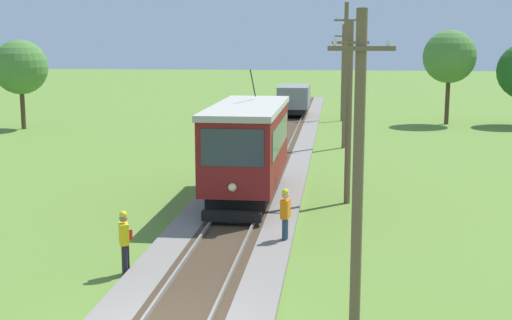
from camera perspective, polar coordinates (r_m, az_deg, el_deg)
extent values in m
cube|color=maroon|center=(26.31, -0.68, 1.38)|extent=(2.50, 8.00, 2.60)
cube|color=#B2ADA3|center=(26.13, -0.69, 4.44)|extent=(2.60, 8.32, 0.22)
cube|color=black|center=(26.59, -0.67, -1.98)|extent=(2.10, 7.04, 0.44)
cube|color=#2D3842|center=(22.31, -2.01, 1.03)|extent=(2.10, 0.03, 1.25)
cube|color=#2D3842|center=(26.13, 2.07, 2.12)|extent=(0.02, 6.72, 1.04)
sphere|color=#F4EAB2|center=(22.51, -2.00, -2.31)|extent=(0.28, 0.28, 0.28)
cylinder|color=black|center=(27.65, -0.26, 6.43)|extent=(0.05, 1.67, 1.19)
cube|color=black|center=(22.60, -2.04, -4.73)|extent=(2.00, 0.36, 0.32)
cylinder|color=black|center=(24.43, -1.35, -3.07)|extent=(1.54, 0.80, 0.80)
cylinder|color=black|center=(28.77, -0.10, -1.06)|extent=(1.54, 0.80, 0.80)
cube|color=slate|center=(55.10, 3.22, 5.37)|extent=(2.40, 5.20, 1.70)
cube|color=black|center=(55.20, 3.20, 4.25)|extent=(2.02, 4.78, 0.38)
cylinder|color=black|center=(53.65, 3.10, 4.08)|extent=(1.54, 0.76, 0.76)
cylinder|color=black|center=(56.75, 3.30, 4.41)|extent=(1.54, 0.76, 0.76)
cylinder|color=brown|center=(14.70, 8.56, -1.07)|extent=(0.24, 0.54, 6.92)
cube|color=brown|center=(14.43, 8.84, 9.23)|extent=(1.40, 0.10, 0.10)
cylinder|color=silver|center=(14.42, 6.63, 9.68)|extent=(0.08, 0.08, 0.10)
cylinder|color=silver|center=(14.46, 11.06, 9.57)|extent=(0.08, 0.08, 0.10)
cylinder|color=brown|center=(26.30, 7.79, 3.93)|extent=(0.24, 0.57, 7.01)
cube|color=brown|center=(26.15, 7.93, 9.73)|extent=(1.40, 0.10, 0.10)
cylinder|color=silver|center=(26.15, 6.72, 9.98)|extent=(0.08, 0.08, 0.10)
cylinder|color=silver|center=(26.17, 9.16, 9.92)|extent=(0.08, 0.08, 0.10)
cylinder|color=brown|center=(39.72, 7.49, 6.96)|extent=(0.24, 0.56, 8.37)
cube|color=brown|center=(39.68, 7.59, 11.55)|extent=(1.40, 0.10, 0.10)
cylinder|color=silver|center=(39.68, 6.78, 11.71)|extent=(0.08, 0.08, 0.10)
cylinder|color=silver|center=(39.69, 8.41, 11.67)|extent=(0.08, 0.08, 0.10)
cylinder|color=brown|center=(53.52, 7.30, 7.24)|extent=(0.24, 0.45, 7.44)
cube|color=brown|center=(53.46, 7.37, 10.27)|extent=(1.40, 0.10, 0.10)
cylinder|color=silver|center=(53.46, 6.77, 10.39)|extent=(0.08, 0.08, 0.10)
cylinder|color=silver|center=(53.47, 7.97, 10.36)|extent=(0.08, 0.08, 0.10)
cylinder|color=black|center=(19.02, -10.66, -7.93)|extent=(0.06, 0.06, 0.90)
cube|color=red|center=(18.84, -10.72, -6.23)|extent=(0.21, 0.21, 0.28)
cylinder|color=black|center=(18.89, -10.98, -8.13)|extent=(0.15, 0.15, 0.86)
cylinder|color=black|center=(18.74, -10.93, -8.28)|extent=(0.15, 0.15, 0.86)
cube|color=yellow|center=(18.60, -11.03, -6.10)|extent=(0.37, 0.44, 0.58)
sphere|color=#936B51|center=(18.49, -11.07, -4.82)|extent=(0.22, 0.22, 0.22)
sphere|color=yellow|center=(18.46, -11.08, -4.52)|extent=(0.21, 0.21, 0.21)
cylinder|color=navy|center=(21.17, 2.51, -5.96)|extent=(0.15, 0.15, 0.86)
cylinder|color=navy|center=(21.02, 2.40, -6.08)|extent=(0.15, 0.15, 0.86)
cube|color=orange|center=(20.90, 2.47, -4.12)|extent=(0.30, 0.42, 0.58)
sphere|color=tan|center=(20.80, 2.48, -2.97)|extent=(0.22, 0.22, 0.22)
sphere|color=yellow|center=(20.78, 2.48, -2.70)|extent=(0.21, 0.21, 0.21)
cylinder|color=#4C3823|center=(51.10, -18.98, 4.13)|extent=(0.32, 0.32, 2.95)
sphere|color=#4C7F38|center=(50.91, -19.16, 7.38)|extent=(3.82, 3.82, 3.82)
cylinder|color=#4C3823|center=(53.04, 15.75, 4.83)|extent=(0.32, 0.32, 3.57)
sphere|color=#4C7F38|center=(52.87, 15.92, 8.34)|extent=(3.92, 3.92, 3.92)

